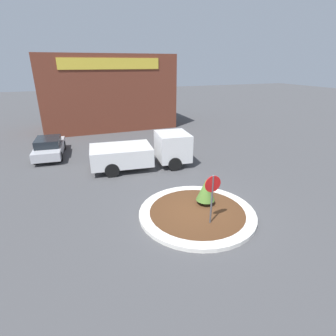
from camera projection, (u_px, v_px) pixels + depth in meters
name	position (u px, v px, depth m)	size (l,w,h in m)	color
ground_plane	(197.00, 215.00, 11.06)	(120.00, 120.00, 0.00)	#474749
traffic_island	(197.00, 213.00, 11.03)	(4.88, 4.88, 0.17)	silver
stop_sign	(212.00, 192.00, 9.73)	(0.65, 0.07, 2.17)	#4C4C51
island_shrub	(206.00, 190.00, 11.33)	(0.82, 0.82, 1.19)	brown
utility_truck	(144.00, 151.00, 15.83)	(6.10, 2.89, 2.00)	silver
storefront_building	(107.00, 92.00, 25.36)	(12.01, 6.07, 6.71)	brown
parked_sedan_silver	(49.00, 147.00, 17.72)	(2.06, 4.34, 1.32)	#B7B7BC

